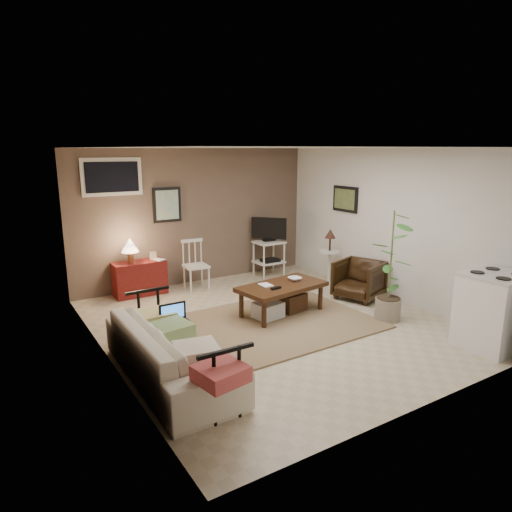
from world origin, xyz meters
TOP-DOWN VIEW (x-y plane):
  - floor at (0.00, 0.00)m, footprint 5.00×5.00m
  - art_back at (-0.55, 2.48)m, footprint 0.50×0.03m
  - art_right at (2.23, 1.05)m, footprint 0.03×0.60m
  - window at (-1.45, 2.48)m, footprint 0.96×0.03m
  - rug at (0.05, -0.02)m, footprint 2.58×2.07m
  - coffee_table at (0.28, 0.23)m, footprint 1.37×0.84m
  - sofa at (-1.80, -0.71)m, footprint 0.61×2.08m
  - sofa_pillows at (-1.75, -0.95)m, footprint 0.40×1.98m
  - sofa_end_rails at (-1.68, -0.71)m, footprint 0.56×2.08m
  - laptop at (-1.60, -0.35)m, footprint 0.32×0.23m
  - red_console at (-1.18, 2.27)m, footprint 0.85×0.38m
  - spindle_chair at (-0.22, 2.09)m, footprint 0.41×0.41m
  - tv_stand at (1.32, 2.11)m, footprint 0.53×0.52m
  - side_table at (1.94, 1.09)m, footprint 0.38×0.38m
  - armchair at (1.79, 0.18)m, footprint 0.82×0.85m
  - potted_plant at (1.45, -0.74)m, footprint 0.40×0.40m
  - stove at (1.84, -2.04)m, footprint 0.72×0.67m
  - bowl at (0.58, 0.30)m, footprint 0.20×0.05m
  - book_table at (-0.01, 0.31)m, footprint 0.16×0.02m
  - book_console at (-0.92, 2.17)m, footprint 0.15×0.07m

SIDE VIEW (x-z plane):
  - floor at x=0.00m, z-range 0.00..0.00m
  - rug at x=0.05m, z-range 0.00..0.02m
  - coffee_table at x=0.28m, z-range 0.03..0.52m
  - red_console at x=-1.18m, z-range -0.15..0.83m
  - armchair at x=1.79m, z-range 0.00..0.70m
  - sofa_end_rails at x=-1.68m, z-range 0.00..0.70m
  - spindle_chair at x=-0.22m, z-range -0.03..0.83m
  - sofa at x=-1.80m, z-range 0.00..0.81m
  - stove at x=1.84m, z-range 0.00..0.94m
  - sofa_pillows at x=-1.75m, z-range 0.43..0.57m
  - laptop at x=-1.60m, z-range 0.42..0.64m
  - bowl at x=0.58m, z-range 0.46..0.66m
  - book_table at x=-0.01m, z-range 0.46..0.68m
  - tv_stand at x=1.32m, z-range 0.03..1.16m
  - side_table at x=1.94m, z-range 0.12..1.13m
  - book_console at x=-0.92m, z-range 0.57..0.77m
  - potted_plant at x=1.45m, z-range 0.05..1.65m
  - art_back at x=-0.55m, z-range 1.15..1.75m
  - art_right at x=2.23m, z-range 1.29..1.75m
  - window at x=-1.45m, z-range 1.65..2.25m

